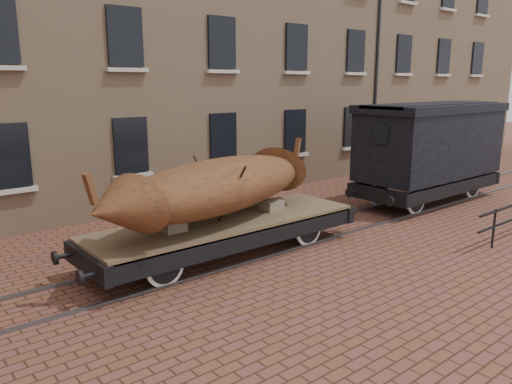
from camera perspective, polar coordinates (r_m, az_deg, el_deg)
ground at (r=13.71m, az=5.22°, el=-4.97°), size 90.00×90.00×0.00m
warehouse_cream at (r=23.00m, az=-7.50°, el=19.60°), size 40.00×10.19×14.00m
rail_track at (r=13.71m, az=5.22°, el=-4.85°), size 30.00×1.52×0.06m
flatcar_wagon at (r=11.92m, az=-3.44°, el=-4.02°), size 7.63×2.07×1.15m
iron_boat at (r=11.55m, az=-4.30°, el=0.75°), size 7.04×3.37×1.68m
goods_van at (r=18.07m, az=19.36°, el=5.53°), size 6.59×2.40×3.41m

